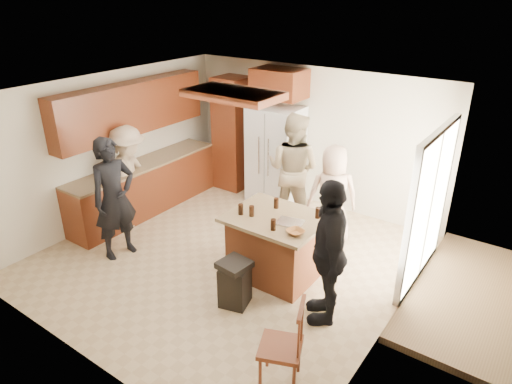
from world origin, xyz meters
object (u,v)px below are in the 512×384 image
Objects in this scene: person_behind_right at (332,195)px; trash_bin at (235,283)px; person_behind_left at (293,169)px; person_front_left at (114,199)px; spindle_chair at (283,347)px; person_counter at (129,177)px; refrigerator at (275,155)px; person_side_right at (328,252)px; kitchen_island at (275,246)px.

trash_bin is (-0.27, -2.13, -0.48)m from person_behind_right.
person_behind_right is at bearing 157.51° from person_behind_left.
spindle_chair is at bearing -91.82° from person_front_left.
refrigerator is (1.46, 2.19, 0.04)m from person_counter.
spindle_chair is (2.47, -3.65, -0.45)m from refrigerator.
person_side_right is 1.14m from kitchen_island.
spindle_chair is (1.78, -3.12, -0.50)m from person_behind_left.
kitchen_island is at bearing -56.78° from refrigerator.
person_front_left is 1.03× the size of refrigerator.
spindle_chair is at bearing -25.05° from person_side_right.
kitchen_island reaches higher than trash_bin.
spindle_chair is (1.10, -1.56, -0.02)m from kitchen_island.
person_behind_left is at bearing -52.41° from person_behind_right.
refrigerator is (-2.34, 2.47, -0.02)m from person_side_right.
person_behind_right is at bearing -38.43° from person_front_left.
kitchen_island is at bearing 107.82° from person_behind_left.
kitchen_island is 1.91m from spindle_chair.
trash_bin is at bearing -94.82° from kitchen_island.
person_behind_left is 1.92× the size of spindle_chair.
trash_bin is at bearing -114.28° from person_counter.
trash_bin is (2.75, -0.73, -0.55)m from person_counter.
person_side_right is 1.28m from spindle_chair.
kitchen_island is at bearing -142.42° from person_side_right.
spindle_chair is (0.13, -1.18, -0.47)m from person_side_right.
person_behind_right is at bearing -74.55° from person_counter.
person_behind_right reaches higher than spindle_chair.
person_side_right is at bearing -71.43° from person_front_left.
person_front_left is 2.94× the size of trash_bin.
spindle_chair is (0.91, -2.86, -0.35)m from person_behind_right.
person_counter is at bearing 165.19° from trash_bin.
kitchen_island is (2.82, 0.11, -0.39)m from person_counter.
person_counter is (-2.15, -1.67, -0.09)m from person_behind_left.
refrigerator is at bearing -43.09° from person_counter.
person_side_right is (1.65, -1.94, -0.04)m from person_behind_left.
kitchen_island is (-0.20, -1.30, -0.33)m from person_behind_right.
person_front_left is 3.44m from spindle_chair.
person_front_left is at bearing -112.30° from person_side_right.
spindle_chair reaches higher than trash_bin.
person_behind_right is 2.20m from trash_bin.
person_behind_left is 0.92m from person_behind_right.
person_counter reaches higher than spindle_chair.
spindle_chair is (3.92, -1.46, -0.41)m from person_counter.
trash_bin is at bearing -97.77° from person_side_right.
person_behind_right is at bearing -26.78° from refrigerator.
person_side_right reaches higher than person_behind_right.
kitchen_island is at bearing 45.97° from person_behind_right.
person_front_left reaches higher than trash_bin.
kitchen_island is at bearing 85.18° from trash_bin.
spindle_chair is at bearing -119.84° from person_counter.
person_front_left reaches higher than person_side_right.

